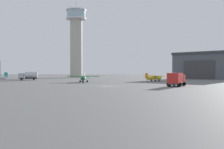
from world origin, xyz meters
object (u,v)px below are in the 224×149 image
(light_post_north, at_px, (0,67))
(truck_box_red, at_px, (176,79))
(airplane_yellow, at_px, (154,77))
(truck_fuel_tanker_silver, at_px, (29,76))
(airplane_green, at_px, (84,78))
(control_tower, at_px, (76,39))

(light_post_north, bearing_deg, truck_box_red, -42.38)
(airplane_yellow, height_order, truck_fuel_tanker_silver, truck_fuel_tanker_silver)
(truck_box_red, bearing_deg, airplane_yellow, 29.28)
(airplane_green, relative_size, truck_fuel_tanker_silver, 1.41)
(truck_box_red, distance_m, truck_fuel_tanker_silver, 57.31)
(truck_fuel_tanker_silver, height_order, light_post_north, light_post_north)
(control_tower, distance_m, truck_box_red, 82.19)
(truck_box_red, height_order, truck_fuel_tanker_silver, truck_fuel_tanker_silver)
(truck_box_red, bearing_deg, control_tower, 51.67)
(airplane_yellow, bearing_deg, light_post_north, 131.16)
(airplane_green, bearing_deg, truck_box_red, 48.95)
(airplane_green, height_order, truck_box_red, truck_box_red)
(airplane_green, height_order, airplane_yellow, airplane_green)
(control_tower, relative_size, airplane_green, 4.05)
(control_tower, height_order, airplane_yellow, control_tower)
(control_tower, relative_size, truck_box_red, 5.47)
(airplane_green, xyz_separation_m, truck_fuel_tanker_silver, (-20.36, 19.03, 0.38))
(control_tower, relative_size, truck_fuel_tanker_silver, 5.71)
(control_tower, xyz_separation_m, light_post_north, (-28.42, -25.98, -14.82))
(airplane_yellow, height_order, light_post_north, light_post_north)
(truck_fuel_tanker_silver, bearing_deg, control_tower, -118.27)
(control_tower, xyz_separation_m, truck_fuel_tanker_silver, (-14.97, -35.93, -17.95))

